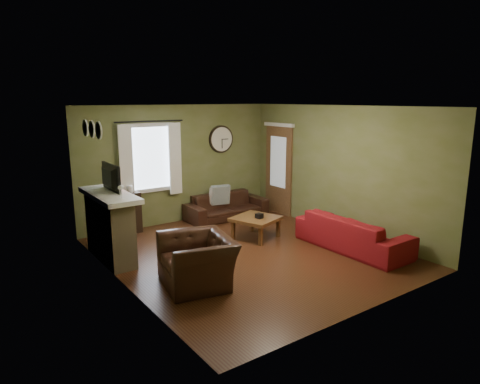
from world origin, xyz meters
TOP-DOWN VIEW (x-y plane):
  - floor at (0.00, 0.00)m, footprint 4.60×5.20m
  - ceiling at (0.00, 0.00)m, footprint 4.60×5.20m
  - wall_left at (-2.30, 0.00)m, footprint 0.00×5.20m
  - wall_right at (2.30, 0.00)m, footprint 0.00×5.20m
  - wall_back at (0.00, 2.60)m, footprint 4.60×0.00m
  - wall_front at (0.00, -2.60)m, footprint 4.60×0.00m
  - fireplace at (-2.10, 1.15)m, footprint 0.40×1.40m
  - firebox at (-1.91, 1.15)m, footprint 0.04×0.60m
  - mantel at (-2.07, 1.15)m, footprint 0.58×1.60m
  - tv at (-2.05, 1.30)m, footprint 0.08×0.60m
  - tv_screen at (-1.97, 1.30)m, footprint 0.02×0.62m
  - medallion_left at (-2.28, 0.80)m, footprint 0.28×0.28m
  - medallion_mid at (-2.28, 1.15)m, footprint 0.28×0.28m
  - medallion_right at (-2.28, 1.50)m, footprint 0.28×0.28m
  - window_pane at (-0.70, 2.58)m, footprint 1.00×0.02m
  - curtain_rod at (-0.70, 2.48)m, footprint 0.03×0.03m
  - curtain_left at (-1.25, 2.48)m, footprint 0.28×0.04m
  - curtain_right at (-0.15, 2.48)m, footprint 0.28×0.04m
  - wall_clock at (1.10, 2.55)m, footprint 0.64×0.06m
  - door at (2.27, 1.85)m, footprint 0.05×0.90m
  - bookshelf at (-1.40, 2.43)m, footprint 0.71×0.30m
  - book at (-1.42, 2.71)m, footprint 0.28×0.29m
  - sofa_brown at (0.99, 2.20)m, footprint 1.94×0.76m
  - pillow_left at (0.80, 2.31)m, footprint 0.38×0.15m
  - pillow_right at (0.87, 2.27)m, footprint 0.46×0.22m
  - sofa_red at (1.71, -0.92)m, footprint 0.85×2.17m
  - armchair at (-1.38, -0.59)m, footprint 1.19×1.30m
  - coffee_table at (0.64, 0.62)m, footprint 1.03×1.03m
  - tissue_box at (0.65, 0.52)m, footprint 0.15×0.15m
  - wine_glass_a at (-2.05, 0.61)m, footprint 0.07×0.07m
  - wine_glass_b at (-2.05, 0.68)m, footprint 0.07×0.07m

SIDE VIEW (x-z plane):
  - floor at x=0.00m, z-range 0.00..0.00m
  - coffee_table at x=0.64m, z-range 0.00..0.43m
  - sofa_brown at x=0.99m, z-range 0.00..0.57m
  - firebox at x=-1.91m, z-range 0.02..0.57m
  - sofa_red at x=1.71m, z-range 0.00..0.63m
  - armchair at x=-1.38m, z-range 0.00..0.73m
  - tissue_box at x=0.65m, z-range 0.35..0.45m
  - bookshelf at x=-1.40m, z-range 0.00..0.85m
  - fireplace at x=-2.10m, z-range 0.00..1.10m
  - pillow_left at x=0.80m, z-range 0.36..0.74m
  - pillow_right at x=0.87m, z-range 0.33..0.77m
  - book at x=-1.42m, z-range 0.95..0.97m
  - door at x=2.27m, z-range 0.00..2.10m
  - mantel at x=-2.07m, z-range 1.10..1.18m
  - wine_glass_b at x=-2.05m, z-range 1.18..1.37m
  - wine_glass_a at x=-2.05m, z-range 1.18..1.39m
  - wall_left at x=-2.30m, z-range 0.00..2.60m
  - wall_right at x=2.30m, z-range 0.00..2.60m
  - wall_back at x=0.00m, z-range 0.00..2.60m
  - wall_front at x=0.00m, z-range 0.00..2.60m
  - tv at x=-2.05m, z-range 1.18..1.53m
  - tv_screen at x=-1.97m, z-range 1.23..1.59m
  - curtain_left at x=-1.25m, z-range 0.67..2.23m
  - curtain_right at x=-0.15m, z-range 0.67..2.23m
  - window_pane at x=-0.70m, z-range 0.85..2.15m
  - wall_clock at x=1.10m, z-range 1.48..2.12m
  - medallion_left at x=-2.28m, z-range 2.24..2.26m
  - medallion_mid at x=-2.28m, z-range 2.24..2.26m
  - medallion_right at x=-2.28m, z-range 2.24..2.26m
  - curtain_rod at x=-0.70m, z-range 1.52..3.02m
  - ceiling at x=0.00m, z-range 2.60..2.60m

